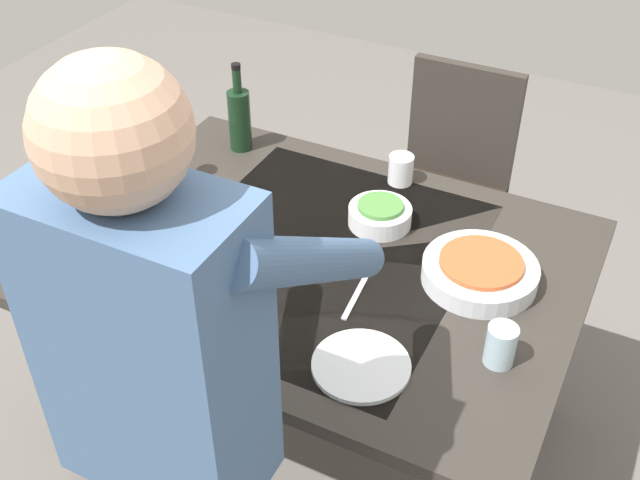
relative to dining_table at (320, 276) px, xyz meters
name	(u,v)px	position (x,y,z in m)	size (l,w,h in m)	color
ground_plane	(320,435)	(0.00, 0.00, -0.69)	(6.00, 6.00, 0.00)	#66605B
dining_table	(320,276)	(0.00, 0.00, 0.00)	(1.39, 1.04, 0.77)	#332D28
chair_near	(450,174)	(-0.08, -0.90, -0.16)	(0.40, 0.40, 0.91)	black
person_server	(174,426)	(-0.10, 0.78, 0.27)	(0.42, 0.61, 1.69)	#2D2D38
wine_bottle	(239,118)	(0.48, -0.39, 0.19)	(0.07, 0.07, 0.30)	black
wine_glass_left	(175,149)	(0.56, -0.14, 0.18)	(0.07, 0.07, 0.15)	white
water_cup_near_left	(401,169)	(-0.06, -0.43, 0.12)	(0.08, 0.08, 0.09)	silver
water_cup_near_right	(501,345)	(-0.54, 0.17, 0.13)	(0.07, 0.07, 0.10)	silver
serving_bowl_pasta	(480,271)	(-0.42, -0.09, 0.11)	(0.30, 0.30, 0.07)	silver
side_bowl_salad	(380,214)	(-0.09, -0.20, 0.11)	(0.18, 0.18, 0.07)	silver
dinner_plate_near	(361,366)	(-0.27, 0.33, 0.08)	(0.23, 0.23, 0.01)	silver
dinner_plate_far	(130,293)	(0.36, 0.37, 0.08)	(0.23, 0.23, 0.01)	silver
table_knife	(357,294)	(-0.16, 0.10, 0.08)	(0.01, 0.20, 0.01)	silver
table_fork	(223,330)	(0.08, 0.37, 0.08)	(0.01, 0.18, 0.01)	silver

